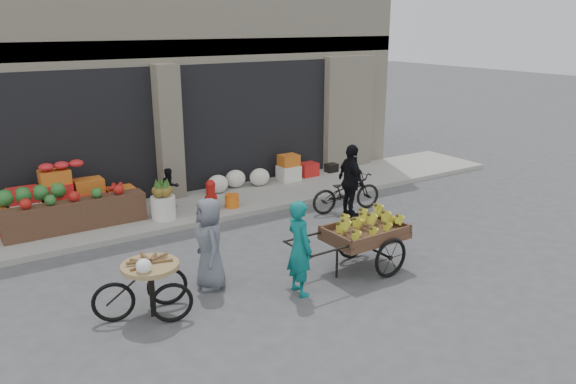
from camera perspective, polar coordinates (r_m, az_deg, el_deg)
ground at (r=9.76m, az=-0.56°, el=-8.52°), size 80.00×80.00×0.00m
sidewalk at (r=13.14m, az=-10.18°, el=-1.69°), size 18.00×2.20×0.12m
building at (r=16.20m, az=-16.43°, el=13.34°), size 14.00×6.45×7.00m
fruit_display at (r=12.54m, az=-21.32°, el=-0.58°), size 3.10×1.12×1.24m
pineapple_bin at (r=12.34m, az=-12.54°, el=-1.54°), size 0.52×0.52×0.50m
fire_hydrant at (r=12.65m, az=-7.85°, el=-0.20°), size 0.22×0.22×0.71m
orange_bucket at (r=12.89m, az=-5.71°, el=-0.89°), size 0.32×0.32×0.30m
right_bay_goods at (r=14.68m, az=-1.77°, el=1.97°), size 3.35×0.60×0.70m
seated_person at (r=12.95m, az=-11.90°, el=0.37°), size 0.51×0.43×0.93m
banana_cart at (r=9.80m, az=7.61°, el=-4.00°), size 2.39×1.07×0.99m
vendor_woman at (r=8.87m, az=1.18°, el=-5.69°), size 0.40×0.58×1.56m
tricycle_cart at (r=8.53m, az=-13.78°, el=-8.77°), size 1.46×1.02×0.95m
vendor_grey at (r=9.17m, az=-7.96°, el=-5.21°), size 0.61×0.82×1.53m
bicycle at (r=12.92m, az=5.94°, el=-0.02°), size 1.79×0.87×0.90m
cyclist at (r=12.39m, az=6.42°, el=1.06°), size 0.56×1.02×1.66m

